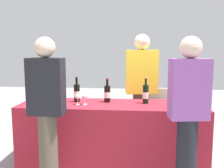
# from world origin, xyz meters

# --- Properties ---
(ground_plane) EXTENTS (12.00, 12.00, 0.00)m
(ground_plane) POSITION_xyz_m (0.00, 0.00, 0.00)
(ground_plane) COLOR gray
(tasting_table) EXTENTS (2.30, 0.65, 0.77)m
(tasting_table) POSITION_xyz_m (0.00, 0.00, 0.38)
(tasting_table) COLOR maroon
(tasting_table) RESTS_ON ground_plane
(wine_bottle_0) EXTENTS (0.08, 0.08, 0.32)m
(wine_bottle_0) POSITION_xyz_m (-0.46, 0.08, 0.88)
(wine_bottle_0) COLOR black
(wine_bottle_0) RESTS_ON tasting_table
(wine_bottle_1) EXTENTS (0.08, 0.08, 0.31)m
(wine_bottle_1) POSITION_xyz_m (-0.07, 0.10, 0.88)
(wine_bottle_1) COLOR black
(wine_bottle_1) RESTS_ON tasting_table
(wine_bottle_2) EXTENTS (0.07, 0.07, 0.33)m
(wine_bottle_2) POSITION_xyz_m (0.42, 0.06, 0.89)
(wine_bottle_2) COLOR black
(wine_bottle_2) RESTS_ON tasting_table
(wine_bottle_3) EXTENTS (0.07, 0.07, 0.31)m
(wine_bottle_3) POSITION_xyz_m (0.81, 0.09, 0.88)
(wine_bottle_3) COLOR black
(wine_bottle_3) RESTS_ON tasting_table
(wine_glass_0) EXTENTS (0.07, 0.07, 0.15)m
(wine_glass_0) POSITION_xyz_m (-0.69, -0.09, 0.87)
(wine_glass_0) COLOR silver
(wine_glass_0) RESTS_ON tasting_table
(wine_glass_1) EXTENTS (0.06, 0.06, 0.13)m
(wine_glass_1) POSITION_xyz_m (-0.42, -0.08, 0.86)
(wine_glass_1) COLOR silver
(wine_glass_1) RESTS_ON tasting_table
(wine_glass_2) EXTENTS (0.07, 0.07, 0.14)m
(wine_glass_2) POSITION_xyz_m (-0.33, -0.07, 0.86)
(wine_glass_2) COLOR silver
(wine_glass_2) RESTS_ON tasting_table
(ice_bucket) EXTENTS (0.19, 0.19, 0.18)m
(ice_bucket) POSITION_xyz_m (-0.84, 0.06, 0.86)
(ice_bucket) COLOR silver
(ice_bucket) RESTS_ON tasting_table
(server_pouring) EXTENTS (0.47, 0.29, 1.65)m
(server_pouring) POSITION_xyz_m (0.37, 0.54, 0.88)
(server_pouring) COLOR brown
(server_pouring) RESTS_ON ground_plane
(guest_0) EXTENTS (0.36, 0.21, 1.57)m
(guest_0) POSITION_xyz_m (-0.62, -0.61, 0.86)
(guest_0) COLOR brown
(guest_0) RESTS_ON ground_plane
(guest_1) EXTENTS (0.39, 0.25, 1.57)m
(guest_1) POSITION_xyz_m (0.80, -0.65, 0.86)
(guest_1) COLOR black
(guest_1) RESTS_ON ground_plane
(menu_board) EXTENTS (0.59, 0.11, 0.85)m
(menu_board) POSITION_xyz_m (0.71, 0.79, 0.42)
(menu_board) COLOR white
(menu_board) RESTS_ON ground_plane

